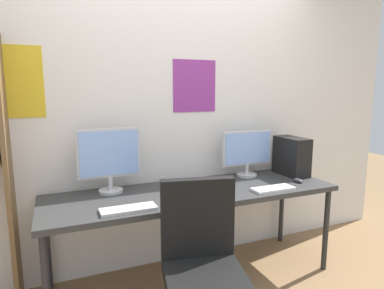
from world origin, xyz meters
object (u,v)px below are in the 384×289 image
desk (195,197)px  laptop_closed (188,194)px  keyboard_right (273,189)px  computer_mouse (298,180)px  monitor_left (109,157)px  pc_tower (291,156)px  keyboard_left (129,209)px  monitor_right (247,151)px  office_chair (202,283)px

desk → laptop_closed: size_ratio=6.99×
keyboard_right → computer_mouse: (0.32, 0.10, 0.01)m
desk → monitor_left: bearing=160.5°
monitor_left → pc_tower: monitor_left is taller
pc_tower → keyboard_left: pc_tower is taller
monitor_right → computer_mouse: bearing=-50.4°
desk → laptop_closed: bearing=-132.6°
monitor_right → laptop_closed: 0.79m
keyboard_left → laptop_closed: bearing=15.3°
pc_tower → computer_mouse: bearing=-116.1°
keyboard_left → computer_mouse: size_ratio=3.73×
keyboard_left → keyboard_right: bearing=0.0°
monitor_right → keyboard_right: size_ratio=1.48×
keyboard_right → computer_mouse: 0.34m
office_chair → monitor_right: (0.84, 0.87, 0.56)m
desk → keyboard_right: keyboard_right is taller
office_chair → monitor_left: size_ratio=2.05×
office_chair → computer_mouse: office_chair is taller
keyboard_left → computer_mouse: 1.45m
monitor_right → computer_mouse: monitor_right is taller
office_chair → monitor_right: monitor_right is taller
office_chair → keyboard_right: office_chair is taller
desk → keyboard_left: 0.61m
monitor_left → laptop_closed: (0.51, -0.32, -0.26)m
monitor_left → keyboard_right: monitor_left is taller
monitor_left → desk: bearing=-19.5°
keyboard_right → monitor_right: bearing=84.8°
computer_mouse → keyboard_right: bearing=-163.2°
keyboard_right → computer_mouse: bearing=16.8°
pc_tower → keyboard_left: bearing=-168.0°
pc_tower → keyboard_right: size_ratio=1.02×
monitor_left → monitor_right: 1.20m
office_chair → laptop_closed: (0.14, 0.55, 0.35)m
laptop_closed → desk: bearing=48.5°
laptop_closed → pc_tower: bearing=11.6°
keyboard_left → monitor_left: bearing=95.2°
desk → monitor_left: (-0.60, 0.21, 0.32)m
monitor_right → keyboard_right: (-0.04, -0.44, -0.22)m
monitor_right → keyboard_left: 1.26m
pc_tower → laptop_closed: bearing=-169.5°
office_chair → laptop_closed: 0.67m
monitor_right → keyboard_right: 0.49m
pc_tower → computer_mouse: 0.30m
computer_mouse → monitor_left: bearing=166.9°
desk → pc_tower: bearing=5.7°
desk → monitor_right: size_ratio=4.54×
computer_mouse → desk: bearing=171.5°
pc_tower → laptop_closed: pc_tower is taller
keyboard_right → laptop_closed: size_ratio=1.04×
laptop_closed → monitor_right: bearing=25.5°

